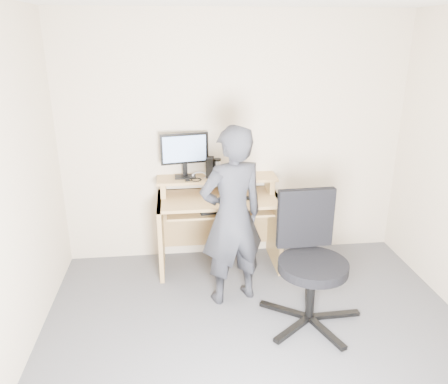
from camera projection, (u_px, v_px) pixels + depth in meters
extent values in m
plane|color=#57575C|center=(266.00, 360.00, 3.22)|extent=(3.50, 3.50, 0.00)
cube|color=beige|center=(235.00, 140.00, 4.42)|extent=(3.50, 0.02, 2.50)
cube|color=tan|center=(161.00, 235.00, 4.36)|extent=(0.04, 0.60, 0.75)
cube|color=tan|center=(275.00, 229.00, 4.48)|extent=(0.04, 0.60, 0.75)
cube|color=tan|center=(219.00, 199.00, 4.30)|extent=(1.20, 0.60, 0.03)
cube|color=tan|center=(220.00, 211.00, 4.25)|extent=(1.02, 0.38, 0.02)
cube|color=tan|center=(163.00, 187.00, 4.35)|extent=(0.05, 0.28, 0.15)
cube|color=tan|center=(270.00, 183.00, 4.46)|extent=(0.05, 0.28, 0.15)
cube|color=tan|center=(217.00, 178.00, 4.38)|extent=(1.20, 0.30, 0.02)
cube|color=tan|center=(216.00, 216.00, 4.67)|extent=(1.20, 0.03, 0.65)
cube|color=black|center=(185.00, 177.00, 4.37)|extent=(0.21, 0.13, 0.01)
cube|color=black|center=(185.00, 169.00, 4.36)|extent=(0.05, 0.04, 0.13)
cube|color=black|center=(184.00, 149.00, 4.26)|extent=(0.47, 0.11, 0.30)
cube|color=#83A5E3|center=(185.00, 149.00, 4.24)|extent=(0.42, 0.08, 0.26)
cube|color=black|center=(210.00, 167.00, 4.35)|extent=(0.09, 0.14, 0.20)
cylinder|color=silver|center=(217.00, 168.00, 4.38)|extent=(0.08, 0.08, 0.16)
cube|color=black|center=(243.00, 176.00, 4.38)|extent=(0.09, 0.14, 0.01)
cube|color=black|center=(188.00, 179.00, 4.26)|extent=(0.05, 0.04, 0.03)
torus|color=silver|center=(200.00, 176.00, 4.39)|extent=(0.17, 0.16, 0.06)
cube|color=black|center=(222.00, 208.00, 4.24)|extent=(0.48, 0.25, 0.03)
ellipsoid|color=black|center=(247.00, 198.00, 4.22)|extent=(0.10, 0.07, 0.04)
cube|color=black|center=(335.00, 315.00, 3.66)|extent=(0.43, 0.07, 0.03)
cube|color=black|center=(309.00, 302.00, 3.84)|extent=(0.17, 0.42, 0.03)
cube|color=black|center=(284.00, 310.00, 3.73)|extent=(0.38, 0.28, 0.03)
cube|color=black|center=(293.00, 329.00, 3.48)|extent=(0.37, 0.31, 0.03)
cube|color=black|center=(326.00, 333.00, 3.44)|extent=(0.20, 0.42, 0.03)
cylinder|color=black|center=(311.00, 293.00, 3.55)|extent=(0.07, 0.07, 0.45)
cylinder|color=black|center=(313.00, 266.00, 3.47)|extent=(0.56, 0.56, 0.08)
cube|color=black|center=(306.00, 218.00, 3.59)|extent=(0.47, 0.08, 0.50)
imported|color=black|center=(232.00, 217.00, 3.71)|extent=(0.67, 0.54, 1.59)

